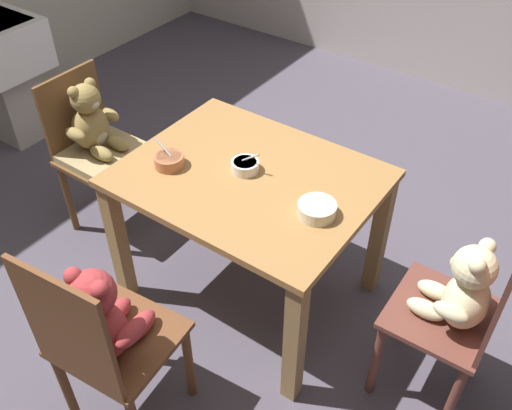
{
  "coord_description": "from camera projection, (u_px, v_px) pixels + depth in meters",
  "views": [
    {
      "loc": [
        1.08,
        -1.48,
        2.1
      ],
      "look_at": [
        0.0,
        0.05,
        0.5
      ],
      "focal_mm": 39.48,
      "sensor_mm": 36.0,
      "label": 1
    }
  ],
  "objects": [
    {
      "name": "sink_basin",
      "position": [
        1.0,
        63.0,
        3.46
      ],
      "size": [
        0.52,
        0.46,
        0.79
      ],
      "color": "#B7B2A8",
      "rests_on": "ground_plane"
    },
    {
      "name": "teddy_chair_near_left",
      "position": [
        96.0,
        137.0,
        2.79
      ],
      "size": [
        0.38,
        0.39,
        0.86
      ],
      "rotation": [
        0.0,
        0.0,
        0.0
      ],
      "color": "brown",
      "rests_on": "ground_plane"
    },
    {
      "name": "porridge_bowl_terracotta_near_left",
      "position": [
        169.0,
        160.0,
        2.33
      ],
      "size": [
        0.13,
        0.13,
        0.11
      ],
      "color": "#B66B45",
      "rests_on": "dining_table"
    },
    {
      "name": "porridge_bowl_cream_near_right",
      "position": [
        317.0,
        209.0,
        2.1
      ],
      "size": [
        0.15,
        0.15,
        0.05
      ],
      "color": "beige",
      "rests_on": "dining_table"
    },
    {
      "name": "ground_plane",
      "position": [
        250.0,
        291.0,
        2.77
      ],
      "size": [
        5.2,
        5.2,
        0.04
      ],
      "color": "#504A56"
    },
    {
      "name": "teddy_chair_near_front",
      "position": [
        103.0,
        328.0,
        1.89
      ],
      "size": [
        0.43,
        0.42,
        0.94
      ],
      "rotation": [
        0.0,
        0.0,
        1.67
      ],
      "color": "brown",
      "rests_on": "ground_plane"
    },
    {
      "name": "porridge_bowl_white_center",
      "position": [
        245.0,
        166.0,
        2.31
      ],
      "size": [
        0.12,
        0.12,
        0.1
      ],
      "color": "silver",
      "rests_on": "dining_table"
    },
    {
      "name": "teddy_chair_near_right",
      "position": [
        462.0,
        300.0,
        1.99
      ],
      "size": [
        0.38,
        0.38,
        0.94
      ],
      "rotation": [
        0.0,
        0.0,
        3.16
      ],
      "color": "brown",
      "rests_on": "ground_plane"
    },
    {
      "name": "dining_table",
      "position": [
        249.0,
        198.0,
        2.38
      ],
      "size": [
        1.02,
        0.81,
        0.7
      ],
      "color": "#9E6E3C",
      "rests_on": "ground_plane"
    }
  ]
}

